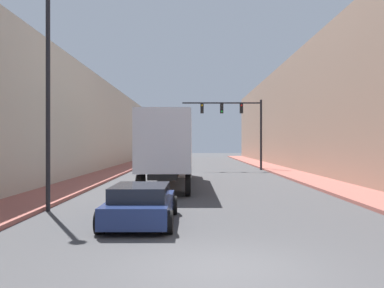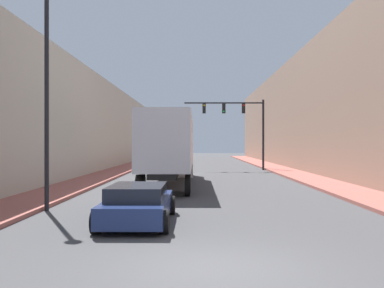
{
  "view_description": "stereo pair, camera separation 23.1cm",
  "coord_description": "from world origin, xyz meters",
  "px_view_note": "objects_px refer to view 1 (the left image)",
  "views": [
    {
      "loc": [
        -0.6,
        -8.31,
        2.45
      ],
      "look_at": [
        -0.57,
        11.32,
        2.42
      ],
      "focal_mm": 40.0,
      "sensor_mm": 36.0,
      "label": 1
    },
    {
      "loc": [
        -0.36,
        -8.31,
        2.45
      ],
      "look_at": [
        -0.57,
        11.32,
        2.42
      ],
      "focal_mm": 40.0,
      "sensor_mm": 36.0,
      "label": 2
    }
  ],
  "objects_px": {
    "traffic_signal_gantry": "(239,119)",
    "street_lamp": "(47,70)",
    "semi_truck": "(170,146)",
    "sedan_car": "(141,204)"
  },
  "relations": [
    {
      "from": "traffic_signal_gantry",
      "to": "street_lamp",
      "type": "relative_size",
      "value": 0.9
    },
    {
      "from": "traffic_signal_gantry",
      "to": "street_lamp",
      "type": "height_order",
      "value": "street_lamp"
    },
    {
      "from": "semi_truck",
      "to": "street_lamp",
      "type": "relative_size",
      "value": 1.74
    },
    {
      "from": "semi_truck",
      "to": "street_lamp",
      "type": "distance_m",
      "value": 11.25
    },
    {
      "from": "sedan_car",
      "to": "street_lamp",
      "type": "distance_m",
      "value": 6.23
    },
    {
      "from": "sedan_car",
      "to": "street_lamp",
      "type": "height_order",
      "value": "street_lamp"
    },
    {
      "from": "semi_truck",
      "to": "sedan_car",
      "type": "relative_size",
      "value": 3.16
    },
    {
      "from": "semi_truck",
      "to": "street_lamp",
      "type": "height_order",
      "value": "street_lamp"
    },
    {
      "from": "sedan_car",
      "to": "traffic_signal_gantry",
      "type": "xyz_separation_m",
      "value": [
        5.95,
        26.35,
        4.09
      ]
    },
    {
      "from": "semi_truck",
      "to": "sedan_car",
      "type": "distance_m",
      "value": 12.57
    }
  ]
}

